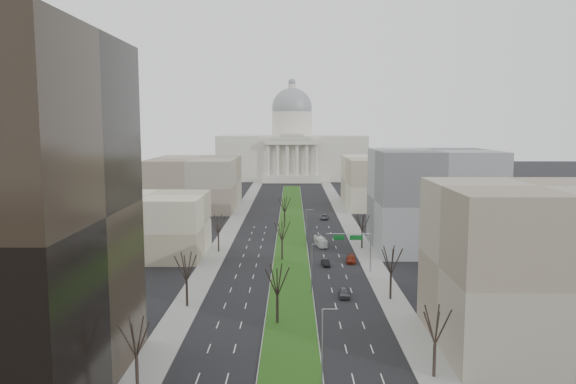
{
  "coord_description": "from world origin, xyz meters",
  "views": [
    {
      "loc": [
        0.25,
        -41.99,
        30.06
      ],
      "look_at": [
        -0.95,
        113.43,
        11.3
      ],
      "focal_mm": 35.0,
      "sensor_mm": 36.0,
      "label": 1
    }
  ],
  "objects_px": {
    "car_black": "(326,263)",
    "box_van": "(321,241)",
    "car_red": "(351,259)",
    "car_grey_far": "(324,217)",
    "car_grey_near": "(344,293)"
  },
  "relations": [
    {
      "from": "car_grey_far",
      "to": "box_van",
      "type": "height_order",
      "value": "box_van"
    },
    {
      "from": "car_grey_far",
      "to": "box_van",
      "type": "relative_size",
      "value": 0.64
    },
    {
      "from": "car_red",
      "to": "car_grey_far",
      "type": "bearing_deg",
      "value": 99.01
    },
    {
      "from": "car_black",
      "to": "box_van",
      "type": "height_order",
      "value": "box_van"
    },
    {
      "from": "car_grey_near",
      "to": "car_black",
      "type": "distance_m",
      "value": 21.92
    },
    {
      "from": "car_black",
      "to": "car_grey_far",
      "type": "bearing_deg",
      "value": 81.22
    },
    {
      "from": "car_black",
      "to": "box_van",
      "type": "bearing_deg",
      "value": 84.4
    },
    {
      "from": "car_red",
      "to": "box_van",
      "type": "distance_m",
      "value": 17.67
    },
    {
      "from": "box_van",
      "to": "car_grey_near",
      "type": "bearing_deg",
      "value": -96.43
    },
    {
      "from": "car_grey_far",
      "to": "car_red",
      "type": "bearing_deg",
      "value": -78.71
    },
    {
      "from": "car_grey_far",
      "to": "car_black",
      "type": "bearing_deg",
      "value": -84.39
    },
    {
      "from": "car_grey_near",
      "to": "car_grey_far",
      "type": "distance_m",
      "value": 80.92
    },
    {
      "from": "car_red",
      "to": "car_black",
      "type": "bearing_deg",
      "value": -145.83
    },
    {
      "from": "car_red",
      "to": "car_grey_far",
      "type": "xyz_separation_m",
      "value": [
        -2.59,
        56.06,
        -0.02
      ]
    },
    {
      "from": "car_black",
      "to": "box_van",
      "type": "xyz_separation_m",
      "value": [
        -0.05,
        19.72,
        0.45
      ]
    }
  ]
}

